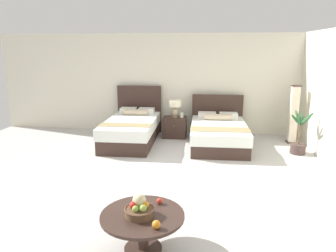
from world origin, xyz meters
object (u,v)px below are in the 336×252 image
nightstand (175,127)px  loose_orange (156,224)px  table_lamp (175,106)px  fruit_bowl (139,209)px  bed_near_corner (218,133)px  loose_apple (160,201)px  coffee_table (143,222)px  potted_palm (299,141)px  vase (182,115)px  floor_lamp_corner (294,114)px  bed_near_window (132,129)px

nightstand → loose_orange: 5.11m
table_lamp → fruit_bowl: (0.10, -4.87, -0.29)m
bed_near_corner → loose_apple: bed_near_corner is taller
bed_near_corner → nightstand: bearing=153.4°
coffee_table → potted_palm: potted_palm is taller
vase → floor_lamp_corner: bearing=-1.7°
bed_near_corner → fruit_bowl: bed_near_corner is taller
nightstand → potted_palm: (2.83, -0.99, 0.01)m
coffee_table → potted_palm: 4.69m
vase → coffee_table: size_ratio=0.14×
nightstand → loose_orange: size_ratio=6.66×
loose_apple → loose_orange: size_ratio=0.81×
fruit_bowl → potted_palm: (2.73, 3.86, -0.25)m
floor_lamp_corner → potted_palm: (-0.07, -0.87, -0.42)m
loose_orange → vase: bearing=91.8°
floor_lamp_corner → potted_palm: floor_lamp_corner is taller
bed_near_corner → fruit_bowl: bearing=-103.1°
floor_lamp_corner → fruit_bowl: bearing=-120.6°
coffee_table → nightstand: bearing=91.5°
table_lamp → coffee_table: (0.13, -4.84, -0.47)m
table_lamp → loose_orange: 5.14m
coffee_table → fruit_bowl: size_ratio=2.82×
bed_near_window → coffee_table: 4.42m
nightstand → fruit_bowl: size_ratio=1.76×
bed_near_corner → coffee_table: 4.38m
loose_orange → floor_lamp_corner: floor_lamp_corner is taller
coffee_table → fruit_bowl: 0.19m
nightstand → fruit_bowl: bearing=-88.8°
fruit_bowl → floor_lamp_corner: size_ratio=0.24×
nightstand → coffee_table: bearing=-88.5°
fruit_bowl → nightstand: bearing=91.2°
fruit_bowl → coffee_table: bearing=50.7°
loose_apple → floor_lamp_corner: size_ratio=0.05×
bed_near_window → vase: (1.18, 0.51, 0.28)m
table_lamp → vase: size_ratio=3.13×
bed_near_window → loose_apple: size_ratio=31.10×
bed_near_window → floor_lamp_corner: floor_lamp_corner is taller
table_lamp → loose_orange: size_ratio=4.80×
fruit_bowl → loose_apple: size_ratio=4.71×
loose_orange → loose_apple: bearing=94.9°
bed_near_corner → table_lamp: bed_near_corner is taller
vase → potted_palm: bearing=-19.7°
table_lamp → floor_lamp_corner: bearing=-2.8°
bed_near_corner → nightstand: bed_near_corner is taller
table_lamp → loose_orange: bearing=-86.3°
loose_orange → floor_lamp_corner: 5.60m
nightstand → vase: size_ratio=4.34×
fruit_bowl → loose_apple: bearing=58.6°
coffee_table → floor_lamp_corner: bearing=59.5°
bed_near_window → potted_palm: bearing=-6.5°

